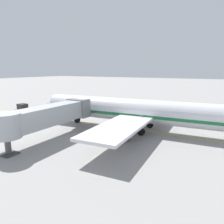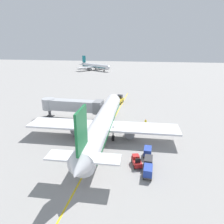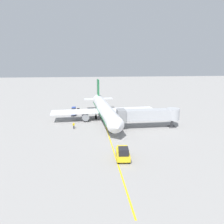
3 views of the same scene
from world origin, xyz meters
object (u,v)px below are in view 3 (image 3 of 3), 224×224
object	(u,v)px
jet_bridge	(148,115)
ground_crew_wing_walker	(74,125)
pushback_tractor	(123,153)
baggage_cart_front	(73,113)
baggage_cart_third_in_train	(74,109)
baggage_tug_lead	(79,111)
baggage_cart_second_in_train	(73,111)
parked_airliner	(104,109)

from	to	relation	value
jet_bridge	ground_crew_wing_walker	bearing A→B (deg)	-5.07
pushback_tractor	baggage_cart_front	bearing A→B (deg)	-72.25
jet_bridge	baggage_cart_third_in_train	world-z (taller)	jet_bridge
jet_bridge	pushback_tractor	xyz separation A→B (m)	(9.45, 16.56, -2.36)
pushback_tractor	baggage_cart_third_in_train	size ratio (longest dim) A/B	1.57
ground_crew_wing_walker	baggage_tug_lead	bearing A→B (deg)	-92.71
jet_bridge	baggage_cart_third_in_train	xyz separation A→B (m)	(19.77, -20.62, -2.51)
baggage_cart_front	pushback_tractor	bearing A→B (deg)	107.75
jet_bridge	pushback_tractor	distance (m)	19.22
ground_crew_wing_walker	baggage_cart_second_in_train	bearing A→B (deg)	-86.38
ground_crew_wing_walker	parked_airliner	bearing A→B (deg)	-139.06
baggage_tug_lead	baggage_cart_second_in_train	bearing A→B (deg)	-2.37
jet_bridge	baggage_cart_second_in_train	bearing A→B (deg)	-42.52
jet_bridge	baggage_cart_third_in_train	bearing A→B (deg)	-46.20
baggage_cart_front	baggage_cart_third_in_train	bearing A→B (deg)	-87.91
baggage_cart_front	baggage_cart_second_in_train	world-z (taller)	same
baggage_tug_lead	jet_bridge	bearing A→B (deg)	134.84
jet_bridge	baggage_cart_third_in_train	size ratio (longest dim) A/B	5.48
baggage_tug_lead	baggage_cart_third_in_train	xyz separation A→B (m)	(1.82, -2.57, 0.24)
baggage_cart_front	baggage_tug_lead	bearing A→B (deg)	-118.33
pushback_tractor	baggage_cart_third_in_train	world-z (taller)	pushback_tractor
baggage_cart_third_in_train	jet_bridge	bearing A→B (deg)	133.80
pushback_tractor	baggage_tug_lead	distance (m)	35.65
baggage_cart_second_in_train	ground_crew_wing_walker	world-z (taller)	ground_crew_wing_walker
baggage_tug_lead	pushback_tractor	bearing A→B (deg)	103.80
pushback_tractor	baggage_tug_lead	world-z (taller)	pushback_tractor
jet_bridge	pushback_tractor	size ratio (longest dim) A/B	3.48
parked_airliner	baggage_tug_lead	distance (m)	12.13
baggage_tug_lead	parked_airliner	bearing A→B (deg)	129.85
baggage_cart_second_in_train	baggage_cart_third_in_train	distance (m)	2.49
pushback_tractor	baggage_cart_second_in_train	xyz separation A→B (m)	(10.32, -34.69, -0.15)
jet_bridge	pushback_tractor	world-z (taller)	jet_bridge
baggage_cart_third_in_train	parked_airliner	bearing A→B (deg)	128.91
jet_bridge	pushback_tractor	bearing A→B (deg)	60.29
baggage_tug_lead	baggage_cart_second_in_train	world-z (taller)	baggage_tug_lead
baggage_cart_front	baggage_cart_third_in_train	size ratio (longest dim) A/B	1.00
pushback_tractor	ground_crew_wing_walker	size ratio (longest dim) A/B	2.72
jet_bridge	baggage_tug_lead	world-z (taller)	jet_bridge
pushback_tractor	parked_airliner	bearing A→B (deg)	-88.00
parked_airliner	ground_crew_wing_walker	bearing A→B (deg)	40.94
parked_airliner	ground_crew_wing_walker	world-z (taller)	parked_airliner
pushback_tractor	ground_crew_wing_walker	world-z (taller)	pushback_tractor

